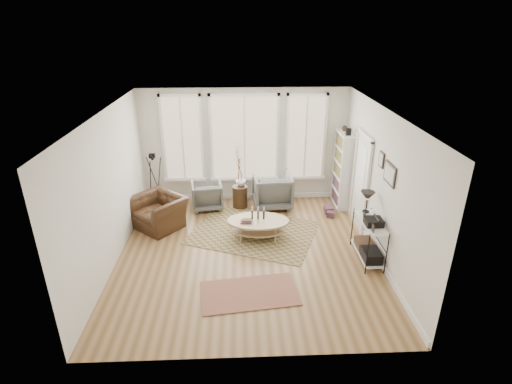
{
  "coord_description": "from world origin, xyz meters",
  "views": [
    {
      "loc": [
        -0.13,
        -7.01,
        4.44
      ],
      "look_at": [
        0.2,
        0.6,
        1.1
      ],
      "focal_mm": 28.0,
      "sensor_mm": 36.0,
      "label": 1
    }
  ],
  "objects_px": {
    "coffee_table": "(258,224)",
    "accent_chair": "(158,212)",
    "low_shelf": "(369,236)",
    "armchair_left": "(207,195)",
    "armchair_right": "(272,190)",
    "bookcase": "(343,170)",
    "side_table": "(240,179)"
  },
  "relations": [
    {
      "from": "low_shelf",
      "to": "armchair_right",
      "type": "bearing_deg",
      "value": 124.27
    },
    {
      "from": "bookcase",
      "to": "coffee_table",
      "type": "height_order",
      "value": "bookcase"
    },
    {
      "from": "bookcase",
      "to": "accent_chair",
      "type": "bearing_deg",
      "value": -167.7
    },
    {
      "from": "armchair_left",
      "to": "side_table",
      "type": "xyz_separation_m",
      "value": [
        0.83,
        0.02,
        0.41
      ]
    },
    {
      "from": "coffee_table",
      "to": "accent_chair",
      "type": "bearing_deg",
      "value": 164.48
    },
    {
      "from": "coffee_table",
      "to": "side_table",
      "type": "distance_m",
      "value": 1.66
    },
    {
      "from": "coffee_table",
      "to": "accent_chair",
      "type": "relative_size",
      "value": 1.24
    },
    {
      "from": "armchair_left",
      "to": "accent_chair",
      "type": "relative_size",
      "value": 0.69
    },
    {
      "from": "armchair_right",
      "to": "side_table",
      "type": "xyz_separation_m",
      "value": [
        -0.82,
        -0.01,
        0.33
      ]
    },
    {
      "from": "low_shelf",
      "to": "accent_chair",
      "type": "relative_size",
      "value": 1.17
    },
    {
      "from": "side_table",
      "to": "armchair_left",
      "type": "bearing_deg",
      "value": -178.58
    },
    {
      "from": "armchair_right",
      "to": "accent_chair",
      "type": "relative_size",
      "value": 0.86
    },
    {
      "from": "bookcase",
      "to": "low_shelf",
      "type": "relative_size",
      "value": 1.58
    },
    {
      "from": "armchair_left",
      "to": "accent_chair",
      "type": "bearing_deg",
      "value": 32.86
    },
    {
      "from": "bookcase",
      "to": "armchair_right",
      "type": "relative_size",
      "value": 2.17
    },
    {
      "from": "coffee_table",
      "to": "armchair_right",
      "type": "distance_m",
      "value": 1.63
    },
    {
      "from": "side_table",
      "to": "accent_chair",
      "type": "xyz_separation_m",
      "value": [
        -1.87,
        -0.93,
        -0.4
      ]
    },
    {
      "from": "low_shelf",
      "to": "bookcase",
      "type": "bearing_deg",
      "value": 88.72
    },
    {
      "from": "bookcase",
      "to": "side_table",
      "type": "distance_m",
      "value": 2.58
    },
    {
      "from": "armchair_left",
      "to": "armchair_right",
      "type": "bearing_deg",
      "value": 172.63
    },
    {
      "from": "bookcase",
      "to": "side_table",
      "type": "bearing_deg",
      "value": -179.2
    },
    {
      "from": "armchair_right",
      "to": "accent_chair",
      "type": "height_order",
      "value": "armchair_right"
    },
    {
      "from": "low_shelf",
      "to": "side_table",
      "type": "distance_m",
      "value": 3.54
    },
    {
      "from": "low_shelf",
      "to": "armchair_left",
      "type": "distance_m",
      "value": 4.16
    },
    {
      "from": "coffee_table",
      "to": "armchair_right",
      "type": "xyz_separation_m",
      "value": [
        0.44,
        1.57,
        0.1
      ]
    },
    {
      "from": "low_shelf",
      "to": "coffee_table",
      "type": "relative_size",
      "value": 0.95
    },
    {
      "from": "armchair_left",
      "to": "accent_chair",
      "type": "distance_m",
      "value": 1.39
    },
    {
      "from": "coffee_table",
      "to": "side_table",
      "type": "xyz_separation_m",
      "value": [
        -0.38,
        1.56,
        0.43
      ]
    },
    {
      "from": "low_shelf",
      "to": "armchair_right",
      "type": "distance_m",
      "value": 3.02
    },
    {
      "from": "coffee_table",
      "to": "armchair_left",
      "type": "bearing_deg",
      "value": 128.1
    },
    {
      "from": "armchair_left",
      "to": "side_table",
      "type": "height_order",
      "value": "side_table"
    },
    {
      "from": "bookcase",
      "to": "low_shelf",
      "type": "distance_m",
      "value": 2.56
    }
  ]
}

